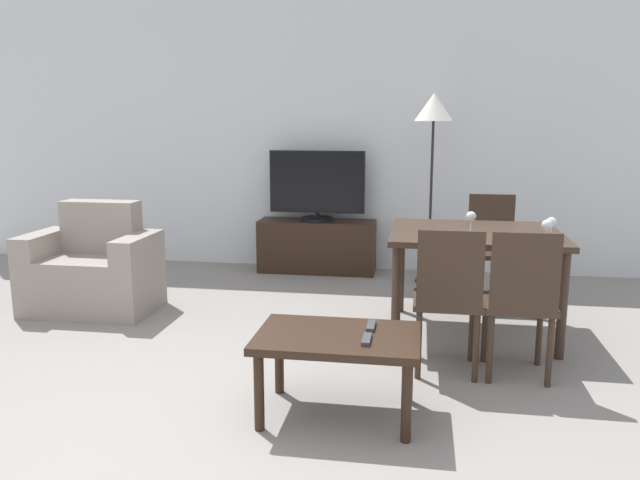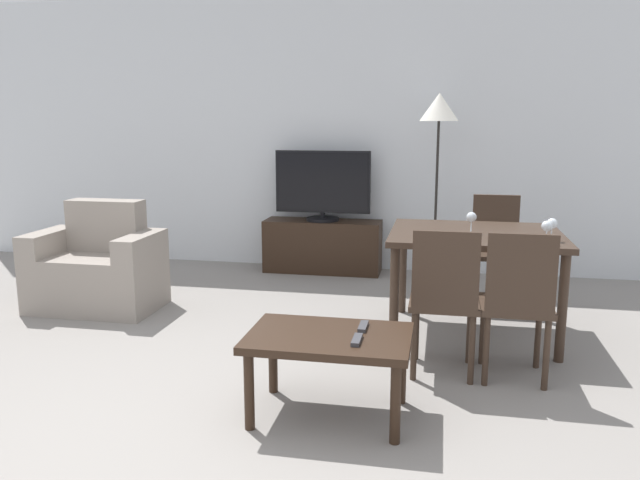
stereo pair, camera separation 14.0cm
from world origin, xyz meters
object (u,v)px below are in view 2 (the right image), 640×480
Objects in this scene: dining_chair_far at (495,245)px; floor_lamp at (439,118)px; tv_stand at (323,246)px; dining_table at (475,244)px; dining_chair_near at (444,295)px; wine_glass_right at (547,228)px; armchair at (98,269)px; wine_glass_left at (471,218)px; coffee_table at (329,346)px; tv at (323,186)px; remote_secondary at (357,340)px; wine_glass_center at (552,225)px; dining_chair_near_right at (517,299)px; remote_primary at (363,326)px.

floor_lamp is at bearing 130.14° from dining_chair_far.
dining_table is (1.38, -1.61, 0.39)m from tv_stand.
wine_glass_right is at bearing 35.99° from dining_chair_near.
armchair is 0.57× the size of floor_lamp.
dining_chair_near is 6.06× the size of wine_glass_left.
tv_stand is 1.40× the size of coffee_table.
wine_glass_right is at bearing -47.70° from tv.
tv is at bearing 116.14° from dining_chair_near.
tv is 6.20× the size of remote_secondary.
dining_table reaches higher than tv_stand.
wine_glass_center reaches higher than dining_table.
dining_chair_near_right is 5.90× the size of remote_secondary.
wine_glass_left is 0.52m from wine_glass_right.
wine_glass_left is (0.16, 0.72, 0.34)m from dining_chair_near.
wine_glass_center is (0.45, -0.24, 0.19)m from dining_table.
tv reaches higher than dining_chair_near.
dining_table is 0.83m from dining_chair_near_right.
coffee_table is 2.40m from dining_chair_far.
dining_chair_far is (0.20, 0.79, -0.15)m from dining_table.
armchair is 3.19m from dining_chair_far.
wine_glass_left is at bearing -2.63° from armchair.
dining_chair_far is at bearing 75.71° from dining_chair_near.
wine_glass_left and wine_glass_center have the same top height.
coffee_table is 1.62m from dining_table.
wine_glass_center is at bearing 43.83° from coffee_table.
dining_chair_near reaches higher than remote_primary.
floor_lamp is (-0.49, 2.16, 1.00)m from dining_chair_near_right.
coffee_table is 0.84m from dining_chair_near.
dining_chair_near_right is (0.96, 0.62, 0.12)m from coffee_table.
remote_primary is 1.00× the size of remote_secondary.
tv is 2.89m from dining_chair_near_right.
dining_chair_far is 1.11m from wine_glass_center.
wine_glass_right is (1.78, -1.96, 0.58)m from tv_stand.
dining_chair_near is at bearing -17.57° from armchair.
remote_primary is (0.77, -2.89, -0.41)m from tv.
wine_glass_right reaches higher than armchair.
dining_chair_near is (0.56, 0.62, 0.12)m from coffee_table.
wine_glass_left is at bearing 77.18° from dining_chair_near.
tv reaches higher than armchair.
armchair is at bearing 162.43° from dining_chair_near.
dining_chair_far is at bearing 103.55° from wine_glass_center.
dining_table is 1.30× the size of dining_chair_far.
wine_glass_left is (0.58, 1.42, 0.39)m from remote_secondary.
floor_lamp reaches higher than dining_table.
wine_glass_center is at bearing 44.61° from remote_primary.
tv_stand is 7.83× the size of wine_glass_center.
floor_lamp reaches higher than remote_primary.
tv_stand is 2.71m from wine_glass_right.
tv_stand is at bearing 128.67° from wine_glass_left.
wine_glass_left is (0.25, -1.44, -0.67)m from floor_lamp.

